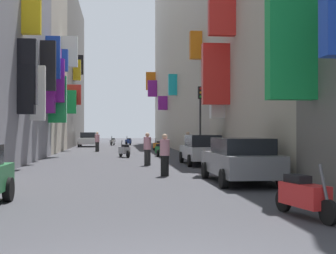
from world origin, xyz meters
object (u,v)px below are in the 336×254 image
parked_car_grey (240,159)px  scooter_orange (159,146)px  parked_car_white (88,139)px  scooter_silver (124,150)px  pedestrian_near_left (165,155)px  pedestrian_near_right (147,149)px  scooter_white (113,141)px  scooter_green (160,150)px  scooter_red (304,195)px  scooter_blue (128,142)px  pedestrian_mid_street (97,142)px  pedestrian_crossing (188,145)px  parked_car_silver (202,149)px  traffic_light_near_corner (200,110)px

parked_car_grey → scooter_orange: (-0.60, 24.20, -0.33)m
parked_car_white → scooter_silver: parked_car_white is taller
pedestrian_near_left → pedestrian_near_right: (-0.32, 5.42, 0.01)m
scooter_white → scooter_green: (3.42, -23.29, -0.00)m
parked_car_grey → scooter_red: size_ratio=2.24×
scooter_white → scooter_orange: 15.75m
scooter_orange → scooter_blue: bearing=98.5°
parked_car_white → pedestrian_mid_street: bearing=-83.1°
scooter_orange → pedestrian_crossing: size_ratio=1.12×
parked_car_grey → parked_car_silver: bearing=88.5°
scooter_green → pedestrian_crossing: 2.86m
pedestrian_crossing → pedestrian_mid_street: size_ratio=1.03×
scooter_orange → traffic_light_near_corner: traffic_light_near_corner is taller
parked_car_white → traffic_light_near_corner: bearing=-70.9°
pedestrian_near_left → parked_car_white: bearing=98.5°
scooter_blue → scooter_orange: bearing=-81.5°
scooter_blue → scooter_orange: same height
scooter_silver → scooter_white: (-1.01, 24.27, 0.00)m
scooter_blue → scooter_red: bearing=-86.9°
parked_car_white → scooter_green: (6.03, -19.67, -0.35)m
scooter_white → pedestrian_crossing: bearing=-78.9°
parked_car_white → scooter_blue: parked_car_white is taller
scooter_orange → traffic_light_near_corner: size_ratio=0.43×
traffic_light_near_corner → scooter_white: bearing=101.6°
parked_car_silver → scooter_green: bearing=100.6°
scooter_green → pedestrian_mid_street: (-4.54, 7.43, 0.35)m
scooter_blue → parked_car_white: bearing=-142.7°
parked_car_silver → scooter_white: (-4.89, 31.18, -0.33)m
scooter_blue → scooter_white: (-1.84, 0.24, 0.00)m
scooter_silver → pedestrian_near_right: bearing=-81.7°
scooter_silver → scooter_blue: bearing=88.0°
scooter_orange → scooter_silver: bearing=-108.7°
scooter_silver → pedestrian_near_left: pedestrian_near_left is taller
scooter_red → scooter_orange: (-0.22, 30.40, -0.00)m
scooter_blue → traffic_light_near_corner: bearing=-82.1°
scooter_blue → pedestrian_near_left: 36.61m
scooter_orange → pedestrian_near_left: (-1.70, -21.62, 0.35)m
scooter_orange → pedestrian_near_right: pedestrian_near_right is taller
scooter_orange → scooter_red: bearing=-89.6°
scooter_white → scooter_green: bearing=-81.6°
parked_car_silver → pedestrian_near_left: size_ratio=2.72×
parked_car_white → scooter_blue: size_ratio=2.34×
pedestrian_near_right → scooter_blue: bearing=90.4°
pedestrian_mid_street → scooter_white: bearing=86.0°
scooter_white → traffic_light_near_corner: traffic_light_near_corner is taller
scooter_red → scooter_orange: bearing=90.4°
parked_car_white → pedestrian_near_left: size_ratio=2.65×
scooter_blue → pedestrian_mid_street: size_ratio=1.12×
scooter_silver → scooter_red: (3.28, -21.35, 0.00)m
scooter_orange → pedestrian_crossing: (0.93, -10.43, 0.38)m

